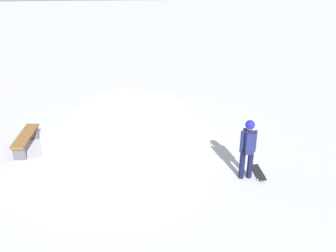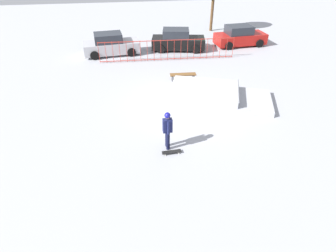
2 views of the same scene
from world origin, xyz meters
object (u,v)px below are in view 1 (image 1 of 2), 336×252
object	(u,v)px
skater	(248,145)
skateboard	(259,172)
skate_ramp	(114,122)
park_bench	(26,139)

from	to	relation	value
skater	skateboard	xyz separation A→B (m)	(0.11, -0.41, -0.93)
skate_ramp	skateboard	xyz separation A→B (m)	(-2.93, -4.18, -0.24)
skate_ramp	skater	world-z (taller)	skater
skate_ramp	park_bench	xyz separation A→B (m)	(-1.12, 2.61, 0.04)
skateboard	park_bench	world-z (taller)	park_bench
skate_ramp	skater	xyz separation A→B (m)	(-3.04, -3.77, 0.69)
skate_ramp	park_bench	bearing A→B (deg)	132.84
skateboard	park_bench	size ratio (longest dim) A/B	0.50
skateboard	skater	bearing A→B (deg)	101.54
skate_ramp	skater	bearing A→B (deg)	-109.27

